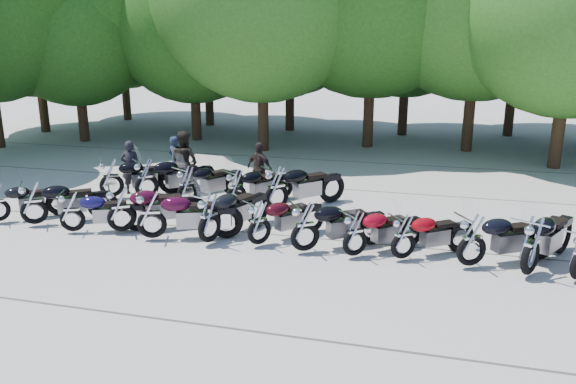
% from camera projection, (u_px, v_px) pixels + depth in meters
% --- Properties ---
extents(ground, '(90.00, 90.00, 0.00)m').
position_uv_depth(ground, '(271.00, 259.00, 12.10)').
color(ground, gray).
rests_on(ground, ground).
extents(tree_0, '(7.50, 7.50, 9.21)m').
position_uv_depth(tree_0, '(33.00, 17.00, 26.42)').
color(tree_0, '#3A2614').
rests_on(tree_0, ground).
extents(tree_1, '(6.97, 6.97, 8.55)m').
position_uv_depth(tree_1, '(74.00, 25.00, 24.09)').
color(tree_1, '#3A2614').
rests_on(tree_1, ground).
extents(tree_2, '(7.31, 7.31, 8.97)m').
position_uv_depth(tree_2, '(192.00, 19.00, 24.36)').
color(tree_2, '#3A2614').
rests_on(tree_2, ground).
extents(tree_9, '(7.59, 7.59, 9.32)m').
position_uv_depth(tree_9, '(120.00, 18.00, 30.24)').
color(tree_9, '#3A2614').
rests_on(tree_9, ground).
extents(tree_10, '(7.78, 7.78, 9.55)m').
position_uv_depth(tree_10, '(206.00, 14.00, 28.37)').
color(tree_10, '#3A2614').
rests_on(tree_10, ground).
extents(tree_11, '(7.56, 7.56, 9.28)m').
position_uv_depth(tree_11, '(290.00, 16.00, 26.82)').
color(tree_11, '#3A2614').
rests_on(tree_11, ground).
extents(tree_12, '(7.88, 7.88, 9.67)m').
position_uv_depth(tree_12, '(409.00, 10.00, 25.45)').
color(tree_12, '#3A2614').
rests_on(tree_12, ground).
extents(tree_13, '(8.31, 8.31, 10.20)m').
position_uv_depth(tree_13, '(521.00, 2.00, 25.13)').
color(tree_13, '#3A2614').
rests_on(tree_13, ground).
extents(motorcycle_1, '(2.26, 1.90, 1.29)m').
position_uv_depth(motorcycle_1, '(33.00, 202.00, 14.00)').
color(motorcycle_1, black).
rests_on(motorcycle_1, ground).
extents(motorcycle_2, '(2.18, 1.36, 1.18)m').
position_uv_depth(motorcycle_2, '(72.00, 210.00, 13.51)').
color(motorcycle_2, '#0F0C38').
rests_on(motorcycle_2, ground).
extents(motorcycle_3, '(2.37, 1.89, 1.33)m').
position_uv_depth(motorcycle_3, '(121.00, 208.00, 13.47)').
color(motorcycle_3, '#340719').
rests_on(motorcycle_3, ground).
extents(motorcycle_4, '(2.50, 1.51, 1.36)m').
position_uv_depth(motorcycle_4, '(151.00, 213.00, 13.01)').
color(motorcycle_4, black).
rests_on(motorcycle_4, ground).
extents(motorcycle_5, '(1.58, 2.53, 1.37)m').
position_uv_depth(motorcycle_5, '(209.00, 216.00, 12.77)').
color(motorcycle_5, black).
rests_on(motorcycle_5, ground).
extents(motorcycle_6, '(1.86, 2.10, 1.22)m').
position_uv_depth(motorcycle_6, '(259.00, 221.00, 12.66)').
color(motorcycle_6, '#32060E').
rests_on(motorcycle_6, ground).
extents(motorcycle_7, '(2.33, 1.90, 1.32)m').
position_uv_depth(motorcycle_7, '(305.00, 225.00, 12.24)').
color(motorcycle_7, black).
rests_on(motorcycle_7, ground).
extents(motorcycle_8, '(2.00, 1.88, 1.19)m').
position_uv_depth(motorcycle_8, '(355.00, 232.00, 12.01)').
color(motorcycle_8, maroon).
rests_on(motorcycle_8, ground).
extents(motorcycle_9, '(2.03, 1.71, 1.16)m').
position_uv_depth(motorcycle_9, '(404.00, 235.00, 11.86)').
color(motorcycle_9, maroon).
rests_on(motorcycle_9, ground).
extents(motorcycle_10, '(2.38, 1.80, 1.32)m').
position_uv_depth(motorcycle_10, '(472.00, 238.00, 11.45)').
color(motorcycle_10, black).
rests_on(motorcycle_10, ground).
extents(motorcycle_11, '(1.89, 2.56, 1.41)m').
position_uv_depth(motorcycle_11, '(532.00, 244.00, 11.02)').
color(motorcycle_11, black).
rests_on(motorcycle_11, ground).
extents(motorcycle_14, '(2.40, 2.00, 1.37)m').
position_uv_depth(motorcycle_14, '(111.00, 177.00, 16.32)').
color(motorcycle_14, black).
rests_on(motorcycle_14, ground).
extents(motorcycle_15, '(2.29, 2.28, 1.40)m').
position_uv_depth(motorcycle_15, '(146.00, 177.00, 16.15)').
color(motorcycle_15, black).
rests_on(motorcycle_15, ground).
extents(motorcycle_16, '(1.77, 2.34, 1.30)m').
position_uv_depth(motorcycle_16, '(187.00, 184.00, 15.62)').
color(motorcycle_16, black).
rests_on(motorcycle_16, ground).
extents(motorcycle_17, '(1.91, 2.20, 1.27)m').
position_uv_depth(motorcycle_17, '(236.00, 187.00, 15.37)').
color(motorcycle_17, black).
rests_on(motorcycle_17, ground).
extents(motorcycle_18, '(2.32, 2.34, 1.43)m').
position_uv_depth(motorcycle_18, '(277.00, 187.00, 15.10)').
color(motorcycle_18, black).
rests_on(motorcycle_18, ground).
extents(rider_0, '(0.68, 0.53, 1.64)m').
position_uv_depth(rider_0, '(131.00, 167.00, 16.85)').
color(rider_0, black).
rests_on(rider_0, ground).
extents(rider_1, '(1.12, 1.00, 1.90)m').
position_uv_depth(rider_1, '(184.00, 162.00, 17.03)').
color(rider_1, black).
rests_on(rider_1, ground).
extents(rider_2, '(1.01, 0.73, 1.59)m').
position_uv_depth(rider_2, '(260.00, 169.00, 16.81)').
color(rider_2, black).
rests_on(rider_2, ground).
extents(rider_3, '(0.69, 0.58, 1.61)m').
position_uv_depth(rider_3, '(176.00, 161.00, 17.76)').
color(rider_3, '#1E293F').
rests_on(rider_3, ground).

